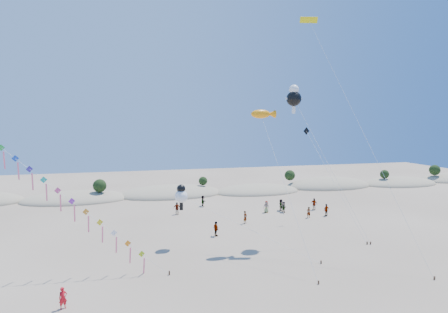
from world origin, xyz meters
TOP-DOWN VIEW (x-y plane):
  - dune_ridge at (1.06, 45.14)m, footprint 145.30×11.49m
  - fish_kite at (6.60, 15.87)m, footprint 2.70×11.59m
  - cartoon_kite_low at (-2.02, 17.12)m, footprint 12.55×9.11m
  - cartoon_kite_high at (10.71, 17.21)m, footprint 8.05×5.75m
  - parafoil_kite at (12.89, 17.53)m, footprint 5.50×15.33m
  - dark_kite at (16.29, 21.00)m, footprint 2.00×11.95m
  - flyer_foreground at (-12.09, 5.82)m, footprint 0.67×0.57m
  - beachgoers at (10.63, 28.09)m, footprint 21.25×16.63m

SIDE VIEW (x-z plane):
  - dune_ridge at x=1.06m, z-range -2.67..2.90m
  - flyer_foreground at x=-12.09m, z-range 0.00..1.55m
  - beachgoers at x=10.63m, z-range -0.04..1.73m
  - cartoon_kite_low at x=-2.02m, z-range 2.18..8.78m
  - dark_kite at x=16.29m, z-range 2.47..14.91m
  - fish_kite at x=6.60m, z-range 6.71..21.17m
  - cartoon_kite_high at x=10.71m, z-range 7.26..24.54m
  - parafoil_kite at x=12.89m, z-range 11.29..36.26m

